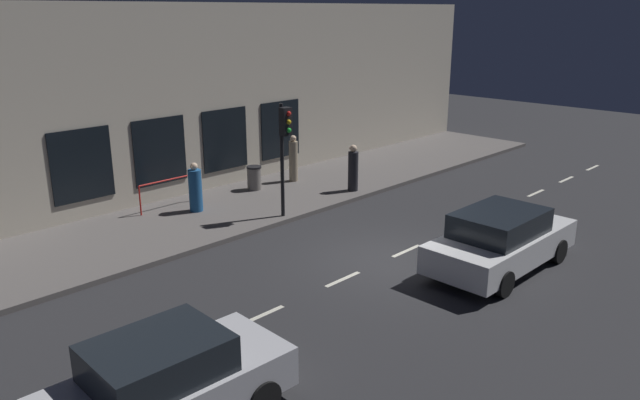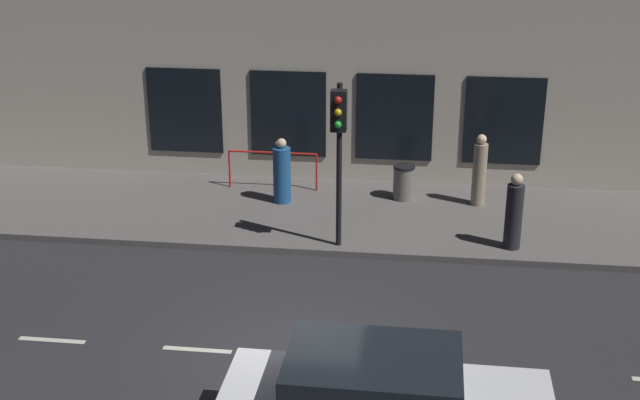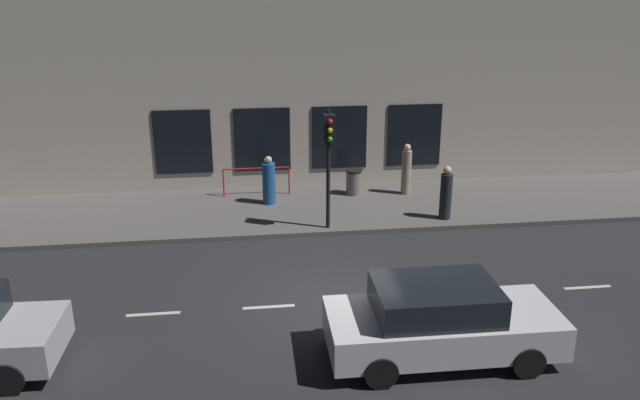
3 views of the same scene
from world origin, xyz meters
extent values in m
plane|color=#28282B|center=(0.00, 0.00, 0.00)|extent=(60.00, 60.00, 0.00)
cube|color=#5B5654|center=(6.25, 0.00, 0.07)|extent=(4.50, 32.00, 0.15)
cube|color=beige|center=(8.80, 0.00, 3.30)|extent=(0.60, 32.00, 6.60)
cube|color=black|center=(8.47, -4.05, 1.86)|extent=(0.04, 1.94, 2.21)
cube|color=black|center=(8.47, -1.35, 1.86)|extent=(0.04, 1.94, 2.21)
cube|color=black|center=(8.47, 1.35, 1.86)|extent=(0.04, 1.94, 2.21)
cube|color=black|center=(8.47, 4.05, 1.86)|extent=(0.04, 1.94, 2.21)
cube|color=beige|center=(0.00, -3.60, 0.00)|extent=(0.12, 1.20, 0.01)
cube|color=beige|center=(0.00, -1.00, 0.00)|extent=(0.12, 1.20, 0.01)
cube|color=beige|center=(0.00, 1.60, 0.00)|extent=(0.12, 1.20, 0.01)
cube|color=beige|center=(0.00, 4.20, 0.00)|extent=(0.12, 1.20, 0.01)
cylinder|color=black|center=(4.34, -0.38, 1.92)|extent=(0.12, 0.12, 3.54)
cube|color=black|center=(4.16, -0.38, 3.17)|extent=(0.26, 0.32, 0.84)
sphere|color=red|center=(4.02, -0.38, 3.42)|extent=(0.15, 0.15, 0.15)
sphere|color=gold|center=(4.02, -0.38, 3.17)|extent=(0.15, 0.15, 0.15)
sphere|color=green|center=(4.02, -0.38, 2.91)|extent=(0.15, 0.15, 0.15)
cube|color=black|center=(-2.41, -1.54, 1.28)|extent=(1.69, 2.39, 0.60)
cylinder|color=black|center=(-1.51, -0.32, 0.32)|extent=(0.23, 0.64, 0.64)
cylinder|color=gray|center=(7.11, -3.45, 0.91)|extent=(0.35, 0.35, 1.52)
sphere|color=beige|center=(7.11, -3.45, 1.78)|extent=(0.23, 0.23, 0.23)
cube|color=beige|center=(7.00, -3.45, 1.78)|extent=(0.04, 0.07, 0.06)
cylinder|color=#232328|center=(4.65, -4.05, 0.86)|extent=(0.47, 0.47, 1.41)
sphere|color=beige|center=(4.65, -4.05, 1.69)|extent=(0.25, 0.25, 0.25)
cube|color=beige|center=(4.76, -4.00, 1.69)|extent=(0.07, 0.08, 0.07)
cylinder|color=#1E5189|center=(6.71, 1.23, 0.83)|extent=(0.50, 0.50, 1.36)
sphere|color=beige|center=(6.71, 1.23, 1.63)|extent=(0.23, 0.23, 0.23)
cube|color=beige|center=(6.69, 1.34, 1.63)|extent=(0.07, 0.05, 0.07)
cylinder|color=slate|center=(7.28, -1.67, 0.55)|extent=(0.51, 0.51, 0.80)
cylinder|color=black|center=(7.28, -1.67, 0.98)|extent=(0.53, 0.53, 0.06)
cylinder|color=red|center=(7.59, 0.51, 0.62)|extent=(0.05, 0.05, 0.95)
cylinder|color=red|center=(7.59, 2.72, 0.62)|extent=(0.05, 0.05, 0.95)
cylinder|color=red|center=(7.59, 1.61, 1.10)|extent=(0.05, 2.21, 0.05)
camera|label=1|loc=(-9.29, 11.92, 6.37)|focal=34.51mm
camera|label=2|loc=(-12.40, -2.06, 7.69)|focal=48.17mm
camera|label=3|loc=(-13.08, 2.06, 7.19)|focal=35.81mm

